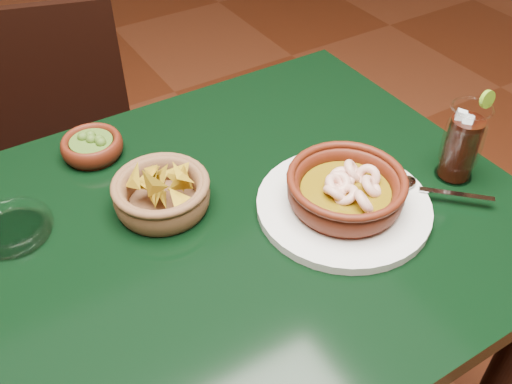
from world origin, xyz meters
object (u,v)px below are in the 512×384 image
dining_chair (68,157)px  cola_drink (462,143)px  chip_basket (162,193)px  dining_table (181,282)px  shrimp_plate (346,194)px

dining_chair → cola_drink: size_ratio=5.03×
cola_drink → chip_basket: bearing=157.4°
dining_chair → chip_basket: (0.04, -0.61, 0.31)m
dining_table → chip_basket: 0.16m
dining_table → chip_basket: size_ratio=6.05×
dining_chair → shrimp_plate: size_ratio=2.27×
dining_table → shrimp_plate: size_ratio=3.22×
dining_chair → cola_drink: 1.03m
shrimp_plate → chip_basket: 0.31m
shrimp_plate → chip_basket: chip_basket is taller
shrimp_plate → cola_drink: size_ratio=2.21×
shrimp_plate → chip_basket: (-0.26, 0.17, -0.00)m
dining_table → cola_drink: 0.55m
dining_table → shrimp_plate: 0.32m
shrimp_plate → chip_basket: size_ratio=1.88×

